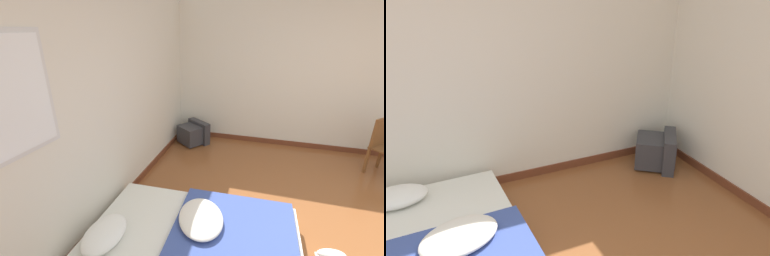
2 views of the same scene
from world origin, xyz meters
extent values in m
cube|color=silver|center=(0.00, 2.60, 1.30)|extent=(7.68, 0.06, 2.60)
cube|color=brown|center=(0.00, 2.56, 0.04)|extent=(7.68, 0.02, 0.09)
cube|color=silver|center=(2.67, 0.00, 1.30)|extent=(0.06, 7.55, 2.60)
cube|color=brown|center=(2.63, 0.00, 0.04)|extent=(0.02, 7.55, 0.09)
cube|color=silver|center=(-0.22, 1.50, 0.11)|extent=(1.38, 1.98, 0.22)
ellipsoid|color=white|center=(-0.47, 2.24, 0.29)|extent=(0.53, 0.36, 0.14)
cube|color=#384C93|center=(-0.21, 1.13, 0.25)|extent=(1.38, 1.17, 0.05)
ellipsoid|color=silver|center=(-0.05, 1.46, 0.31)|extent=(0.70, 0.60, 0.11)
cube|color=#333338|center=(2.18, 2.25, 0.19)|extent=(0.49, 0.51, 0.32)
cube|color=#333338|center=(2.36, 2.12, 0.20)|extent=(0.40, 0.48, 0.40)
cube|color=#283342|center=(2.41, 2.08, 0.21)|extent=(0.25, 0.34, 0.29)
cube|color=brown|center=(2.20, -0.79, 0.20)|extent=(0.05, 0.05, 0.40)
cube|color=brown|center=(1.95, -0.54, 0.20)|extent=(0.05, 0.05, 0.40)
cube|color=brown|center=(2.07, -0.67, 0.63)|extent=(0.29, 0.30, 0.42)
ellipsoid|color=white|center=(0.11, 0.24, 0.06)|extent=(0.14, 0.27, 0.09)
camera|label=1|loc=(-1.98, 0.98, 2.02)|focal=24.00mm
camera|label=2|loc=(-0.18, -0.91, 2.13)|focal=35.00mm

